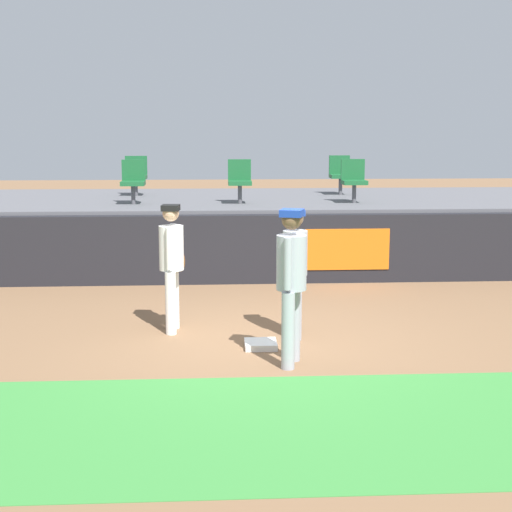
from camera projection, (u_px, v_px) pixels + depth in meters
name	position (u px, v px, depth m)	size (l,w,h in m)	color
ground_plane	(267.00, 343.00, 9.84)	(60.00, 60.00, 0.00)	brown
grass_foreground_strip	(288.00, 425.00, 7.13)	(18.00, 2.80, 0.01)	#388438
first_base	(261.00, 344.00, 9.63)	(0.40, 0.40, 0.08)	white
player_fielder_home	(172.00, 259.00, 10.25)	(0.36, 0.54, 1.72)	white
player_runner_visitor	(295.00, 264.00, 9.97)	(0.33, 0.47, 1.69)	#9EA3AD
player_coach_visitor	(291.00, 276.00, 8.78)	(0.44, 0.49, 1.83)	#9EA3AD
field_wall	(251.00, 249.00, 13.48)	(18.00, 0.26, 1.21)	black
bleacher_platform	(244.00, 228.00, 16.01)	(18.00, 4.80, 1.27)	#59595E
seat_front_center	(240.00, 179.00, 14.70)	(0.44, 0.44, 0.84)	#4C4C51
seat_back_right	(340.00, 173.00, 16.60)	(0.45, 0.44, 0.84)	#4C4C51
seat_back_left	(136.00, 173.00, 16.35)	(0.47, 0.44, 0.84)	#4C4C51
seat_front_left	(133.00, 179.00, 14.58)	(0.45, 0.44, 0.84)	#4C4C51
seat_front_right	(354.00, 178.00, 14.83)	(0.46, 0.44, 0.84)	#4C4C51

